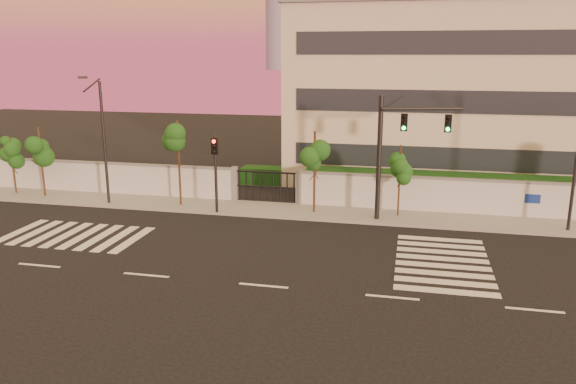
{
  "coord_description": "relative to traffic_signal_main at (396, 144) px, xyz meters",
  "views": [
    {
      "loc": [
        5.39,
        -19.83,
        8.91
      ],
      "look_at": [
        -0.34,
        6.0,
        2.33
      ],
      "focal_mm": 35.0,
      "sensor_mm": 36.0,
      "label": 1
    }
  ],
  "objects": [
    {
      "name": "traffic_signal_secondary",
      "position": [
        -9.79,
        -0.66,
        -1.42
      ],
      "size": [
        0.35,
        0.34,
        4.52
      ],
      "rotation": [
        0.0,
        0.0,
        0.24
      ],
      "color": "black",
      "rests_on": "ground"
    },
    {
      "name": "sidewalk",
      "position": [
        -4.63,
        0.74,
        -4.22
      ],
      "size": [
        60.0,
        3.0,
        0.15
      ],
      "primitive_type": "cube",
      "color": "gray",
      "rests_on": "ground"
    },
    {
      "name": "hedge_row",
      "position": [
        -3.46,
        4.98,
        -3.48
      ],
      "size": [
        41.0,
        4.25,
        1.8
      ],
      "color": "black",
      "rests_on": "ground"
    },
    {
      "name": "street_tree_d",
      "position": [
        -4.4,
        0.63,
        -0.8
      ],
      "size": [
        1.58,
        1.26,
        4.74
      ],
      "color": "#382314",
      "rests_on": "ground"
    },
    {
      "name": "street_tree_e",
      "position": [
        0.26,
        0.93,
        -1.28
      ],
      "size": [
        1.3,
        1.04,
        4.09
      ],
      "color": "#382314",
      "rests_on": "ground"
    },
    {
      "name": "street_tree_b",
      "position": [
        -21.64,
        0.63,
        -0.99
      ],
      "size": [
        1.6,
        1.27,
        4.49
      ],
      "color": "#382314",
      "rests_on": "ground"
    },
    {
      "name": "ground",
      "position": [
        -4.63,
        -9.76,
        -4.29
      ],
      "size": [
        120.0,
        120.0,
        0.0
      ],
      "primitive_type": "plane",
      "color": "black",
      "rests_on": "ground"
    },
    {
      "name": "street_tree_a",
      "position": [
        -23.9,
        0.84,
        -1.57
      ],
      "size": [
        1.34,
        1.07,
        3.69
      ],
      "color": "#382314",
      "rests_on": "ground"
    },
    {
      "name": "institutional_building",
      "position": [
        4.37,
        12.22,
        1.86
      ],
      "size": [
        24.4,
        12.4,
        12.25
      ],
      "color": "beige",
      "rests_on": "ground"
    },
    {
      "name": "road_markings",
      "position": [
        -6.21,
        -6.01,
        -4.28
      ],
      "size": [
        57.0,
        7.62,
        0.02
      ],
      "color": "silver",
      "rests_on": "ground"
    },
    {
      "name": "perimeter_wall",
      "position": [
        -4.52,
        2.24,
        -3.22
      ],
      "size": [
        60.0,
        0.36,
        2.2
      ],
      "color": "silver",
      "rests_on": "ground"
    },
    {
      "name": "streetlight_west",
      "position": [
        -16.84,
        -0.24,
        -0.14
      ],
      "size": [
        0.46,
        1.85,
        7.68
      ],
      "color": "black",
      "rests_on": "ground"
    },
    {
      "name": "street_tree_c",
      "position": [
        -12.4,
        0.46,
        -0.52
      ],
      "size": [
        1.62,
        1.29,
        5.12
      ],
      "color": "#382314",
      "rests_on": "ground"
    },
    {
      "name": "traffic_signal_main",
      "position": [
        0.0,
        0.0,
        0.0
      ],
      "size": [
        4.25,
        1.19,
        6.79
      ],
      "rotation": [
        0.0,
        0.0,
        0.25
      ],
      "color": "black",
      "rests_on": "ground"
    }
  ]
}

